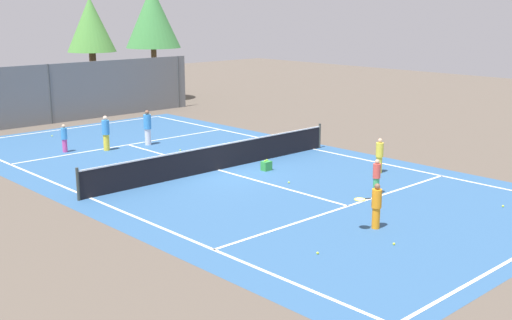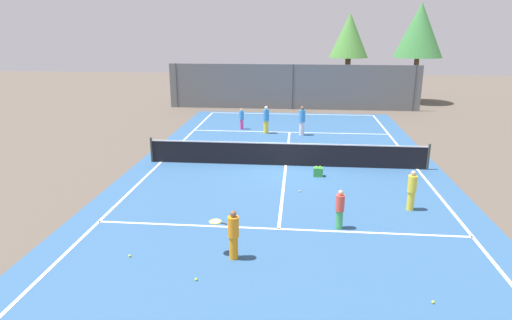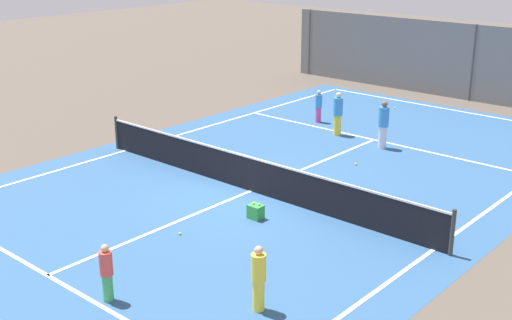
# 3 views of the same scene
# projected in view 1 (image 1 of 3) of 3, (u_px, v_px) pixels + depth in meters

# --- Properties ---
(ground_plane) EXTENTS (80.00, 80.00, 0.00)m
(ground_plane) POSITION_uv_depth(u_px,v_px,m) (218.00, 170.00, 24.87)
(ground_plane) COLOR brown
(court_surface) EXTENTS (13.00, 25.00, 0.01)m
(court_surface) POSITION_uv_depth(u_px,v_px,m) (218.00, 170.00, 24.87)
(court_surface) COLOR #2D5684
(court_surface) RESTS_ON ground_plane
(tennis_net) EXTENTS (11.90, 0.10, 1.10)m
(tennis_net) POSITION_uv_depth(u_px,v_px,m) (218.00, 157.00, 24.75)
(tennis_net) COLOR #333833
(tennis_net) RESTS_ON ground_plane
(perimeter_fence) EXTENTS (18.00, 0.12, 3.20)m
(perimeter_fence) POSITION_uv_depth(u_px,v_px,m) (50.00, 94.00, 34.43)
(perimeter_fence) COLOR slate
(perimeter_fence) RESTS_ON ground_plane
(tree_0) EXTENTS (3.64, 3.64, 7.54)m
(tree_0) POSITION_uv_depth(u_px,v_px,m) (152.00, 17.00, 42.63)
(tree_0) COLOR brown
(tree_0) RESTS_ON ground_plane
(tree_1) EXTENTS (2.88, 2.88, 6.74)m
(tree_1) POSITION_uv_depth(u_px,v_px,m) (91.00, 26.00, 38.12)
(tree_1) COLOR brown
(tree_1) RESTS_ON ground_plane
(player_0) EXTENTS (0.34, 0.34, 1.60)m
(player_0) POSITION_uv_depth(u_px,v_px,m) (148.00, 127.00, 29.24)
(player_0) COLOR silver
(player_0) RESTS_ON ground_plane
(player_1) EXTENTS (0.26, 0.26, 1.20)m
(player_1) POSITION_uv_depth(u_px,v_px,m) (377.00, 176.00, 21.53)
(player_1) COLOR #3FA559
(player_1) RESTS_ON ground_plane
(player_2) EXTENTS (0.86, 0.57, 1.32)m
(player_2) POSITION_uv_depth(u_px,v_px,m) (376.00, 205.00, 18.14)
(player_2) COLOR orange
(player_2) RESTS_ON ground_plane
(player_3) EXTENTS (0.26, 0.26, 1.22)m
(player_3) POSITION_uv_depth(u_px,v_px,m) (64.00, 138.00, 27.81)
(player_3) COLOR #D14799
(player_3) RESTS_ON ground_plane
(player_4) EXTENTS (0.33, 0.33, 1.54)m
(player_4) POSITION_uv_depth(u_px,v_px,m) (106.00, 133.00, 28.12)
(player_4) COLOR yellow
(player_4) RESTS_ON ground_plane
(player_5) EXTENTS (0.29, 0.29, 1.33)m
(player_5) POSITION_uv_depth(u_px,v_px,m) (379.00, 155.00, 24.30)
(player_5) COLOR yellow
(player_5) RESTS_ON ground_plane
(ball_crate) EXTENTS (0.36, 0.28, 0.43)m
(ball_crate) POSITION_uv_depth(u_px,v_px,m) (266.00, 166.00, 24.78)
(ball_crate) COLOR green
(ball_crate) RESTS_ON ground_plane
(tennis_ball_0) EXTENTS (0.07, 0.07, 0.07)m
(tennis_ball_0) POSITION_uv_depth(u_px,v_px,m) (180.00, 150.00, 28.19)
(tennis_ball_0) COLOR #CCE533
(tennis_ball_0) RESTS_ON ground_plane
(tennis_ball_1) EXTENTS (0.07, 0.07, 0.07)m
(tennis_ball_1) POSITION_uv_depth(u_px,v_px,m) (318.00, 253.00, 16.38)
(tennis_ball_1) COLOR #CCE533
(tennis_ball_1) RESTS_ON ground_plane
(tennis_ball_2) EXTENTS (0.07, 0.07, 0.07)m
(tennis_ball_2) POSITION_uv_depth(u_px,v_px,m) (52.00, 136.00, 31.32)
(tennis_ball_2) COLOR #CCE533
(tennis_ball_2) RESTS_ON ground_plane
(tennis_ball_3) EXTENTS (0.07, 0.07, 0.07)m
(tennis_ball_3) POSITION_uv_depth(u_px,v_px,m) (166.00, 165.00, 25.54)
(tennis_ball_3) COLOR #CCE533
(tennis_ball_3) RESTS_ON ground_plane
(tennis_ball_4) EXTENTS (0.07, 0.07, 0.07)m
(tennis_ball_4) POSITION_uv_depth(u_px,v_px,m) (289.00, 182.00, 22.98)
(tennis_ball_4) COLOR #CCE533
(tennis_ball_4) RESTS_ON ground_plane
(tennis_ball_5) EXTENTS (0.07, 0.07, 0.07)m
(tennis_ball_5) POSITION_uv_depth(u_px,v_px,m) (394.00, 244.00, 17.01)
(tennis_ball_5) COLOR #CCE533
(tennis_ball_5) RESTS_ON ground_plane
(tennis_ball_6) EXTENTS (0.07, 0.07, 0.07)m
(tennis_ball_6) POSITION_uv_depth(u_px,v_px,m) (503.00, 206.00, 20.24)
(tennis_ball_6) COLOR #CCE533
(tennis_ball_6) RESTS_ON ground_plane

